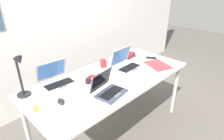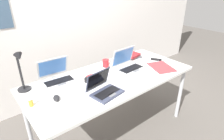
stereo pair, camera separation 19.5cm
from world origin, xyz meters
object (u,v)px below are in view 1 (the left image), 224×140
at_px(laptop_front_left, 108,89).
at_px(paper_folder_back_right, 158,65).
at_px(laptop_near_lamp, 127,64).
at_px(desk_lamp, 21,77).
at_px(headphones, 94,79).
at_px(book_stack, 128,55).
at_px(pill_bottle, 35,107).
at_px(cell_phone, 151,58).
at_px(coffee_mug, 103,63).
at_px(laptop_mid_desk, 57,80).
at_px(computer_mouse, 61,101).

bearing_deg(laptop_front_left, paper_folder_back_right, 1.36).
relative_size(laptop_near_lamp, paper_folder_back_right, 1.07).
height_order(desk_lamp, headphones, desk_lamp).
height_order(laptop_front_left, book_stack, laptop_front_left).
relative_size(desk_lamp, paper_folder_back_right, 1.29).
distance_m(desk_lamp, book_stack, 1.37).
bearing_deg(desk_lamp, headphones, -18.06).
relative_size(laptop_front_left, pill_bottle, 3.85).
height_order(laptop_near_lamp, book_stack, laptop_near_lamp).
xyz_separation_m(cell_phone, coffee_mug, (-0.63, 0.24, 0.04)).
distance_m(laptop_mid_desk, paper_folder_back_right, 1.18).
bearing_deg(paper_folder_back_right, book_stack, 95.65).
bearing_deg(pill_bottle, book_stack, 9.33).
height_order(desk_lamp, paper_folder_back_right, desk_lamp).
height_order(headphones, coffee_mug, coffee_mug).
bearing_deg(book_stack, laptop_mid_desk, 178.39).
relative_size(laptop_near_lamp, cell_phone, 2.44).
relative_size(laptop_near_lamp, coffee_mug, 2.94).
bearing_deg(book_stack, pill_bottle, -170.67).
bearing_deg(coffee_mug, cell_phone, -21.18).
bearing_deg(laptop_front_left, book_stack, 28.87).
xyz_separation_m(computer_mouse, headphones, (0.45, 0.10, -0.00)).
height_order(laptop_near_lamp, paper_folder_back_right, laptop_near_lamp).
relative_size(cell_phone, coffee_mug, 1.20).
xyz_separation_m(desk_lamp, paper_folder_back_right, (1.40, -0.46, -0.19)).
bearing_deg(laptop_mid_desk, pill_bottle, -143.15).
height_order(pill_bottle, paper_folder_back_right, pill_bottle).
xyz_separation_m(laptop_near_lamp, computer_mouse, (-0.91, -0.06, -0.03)).
distance_m(desk_lamp, pill_bottle, 0.30).
relative_size(laptop_mid_desk, cell_phone, 2.40).
distance_m(laptop_front_left, laptop_near_lamp, 0.58).
relative_size(desk_lamp, coffee_mug, 3.54).
xyz_separation_m(desk_lamp, laptop_near_lamp, (1.07, -0.24, -0.15)).
height_order(laptop_mid_desk, book_stack, laptop_mid_desk).
bearing_deg(desk_lamp, laptop_front_left, -40.98).
bearing_deg(headphones, laptop_front_left, -103.96).
distance_m(laptop_front_left, book_stack, 0.92).
distance_m(laptop_near_lamp, pill_bottle, 1.10).
bearing_deg(headphones, coffee_mug, 31.05).
distance_m(paper_folder_back_right, coffee_mug, 0.65).
distance_m(computer_mouse, pill_bottle, 0.20).
relative_size(laptop_mid_desk, paper_folder_back_right, 1.05).
distance_m(laptop_front_left, paper_folder_back_right, 0.85).
xyz_separation_m(laptop_front_left, coffee_mug, (0.36, 0.45, 0.00)).
relative_size(book_stack, paper_folder_back_right, 0.69).
distance_m(cell_phone, pill_bottle, 1.57).
xyz_separation_m(laptop_front_left, laptop_near_lamp, (0.52, 0.24, 0.01)).
bearing_deg(book_stack, desk_lamp, 178.68).
distance_m(laptop_near_lamp, headphones, 0.46).
bearing_deg(pill_bottle, paper_folder_back_right, -7.86).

